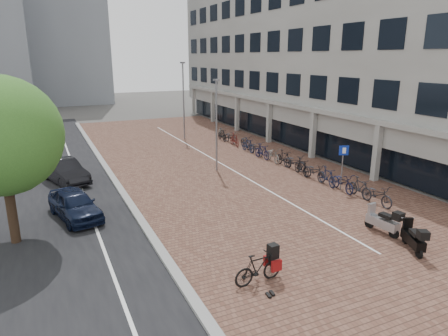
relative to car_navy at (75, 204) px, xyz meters
The scene contains 18 objects.
ground 9.41m from the car_navy, 35.32° to the right, with size 140.00×140.00×0.00m, color #474442.
plaza_brick 11.70m from the car_navy, 34.24° to the left, with size 14.50×42.00×0.04m, color brown.
street_asphalt 6.74m from the car_navy, 101.53° to the left, with size 8.00×50.00×0.03m, color black.
curb 7.08m from the car_navy, 68.73° to the left, with size 0.35×42.00×0.14m, color gray.
lane_line 6.64m from the car_navy, 84.28° to the left, with size 0.12×44.00×0.00m, color white.
parking_line 11.87m from the car_navy, 33.69° to the left, with size 0.10×30.00×0.00m, color white.
office_building 24.45m from the car_navy, 27.14° to the left, with size 8.40×40.00×15.00m.
car_navy is the anchor object (origin of this frame).
car_dark 5.83m from the car_navy, 90.45° to the left, with size 1.44×4.13×1.36m, color black.
hero_bike 9.49m from the car_navy, 59.42° to the right, with size 1.77×0.60×1.23m.
shoes 10.21m from the car_navy, 61.88° to the right, with size 0.35×0.29×0.09m, color black, non-canonical shape.
scooter_front 13.33m from the car_navy, 31.80° to the right, with size 0.53×1.68×1.16m, color #96969A, non-canonical shape.
scooter_mid 14.13m from the car_navy, 37.86° to the right, with size 0.51×1.64×1.13m, color black, non-canonical shape.
parking_sign 13.68m from the car_navy, ahead, with size 0.50×0.22×2.50m.
lamp_near 10.19m from the car_navy, 26.36° to the left, with size 0.12×0.12×5.67m, color gray.
lamp_far 18.39m from the car_navy, 55.01° to the left, with size 0.12×0.12×6.54m, color slate.
street_tree 4.40m from the car_navy, 146.77° to the right, with size 4.45×4.45×6.48m.
bike_row 14.24m from the car_navy, 19.59° to the left, with size 1.29×20.42×1.05m.
Camera 1 is at (-8.61, -12.63, 7.05)m, focal length 32.00 mm.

